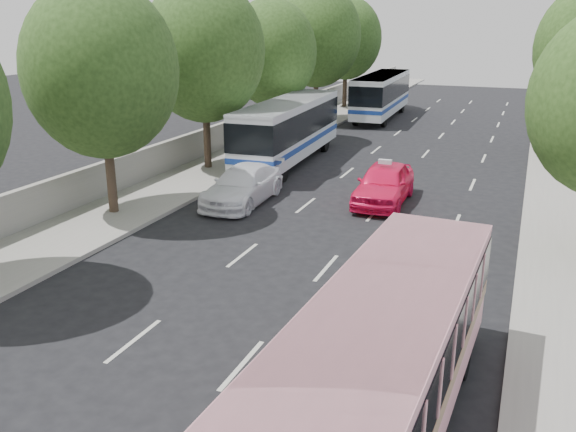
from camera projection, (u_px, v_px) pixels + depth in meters
The scene contains 15 objects.
ground at pixel (241, 318), 15.81m from camera, with size 120.00×120.00×0.00m, color black.
sidewalk_left at pixel (260, 147), 36.44m from camera, with size 4.00×90.00×0.15m, color #9E998E.
sidewalk_right at pixel (570, 172), 30.43m from camera, with size 4.00×90.00×0.12m, color #9E998E.
low_wall at pixel (233, 131), 36.82m from camera, with size 0.30×90.00×1.50m, color #9E998E.
tree_left_b at pixel (101, 64), 22.23m from camera, with size 5.70×5.70×8.88m.
tree_left_c at pixel (204, 46), 29.26m from camera, with size 6.00×6.00×9.35m.
tree_left_d at pixel (272, 49), 36.44m from camera, with size 5.52×5.52×8.60m.
tree_left_e at pixel (318, 32), 43.21m from camera, with size 6.30×6.30×9.82m.
tree_left_f at pixel (347, 36), 50.47m from camera, with size 5.88×5.88×9.16m.
pink_bus at pixel (385, 353), 10.70m from camera, with size 2.77×9.29×2.93m.
pink_taxi at pixel (384, 184), 25.40m from camera, with size 1.99×4.94×1.68m, color #FF1654.
white_pickup at pixel (243, 185), 25.48m from camera, with size 2.11×5.19×1.51m, color white.
tour_coach_front at pixel (289, 126), 32.12m from camera, with size 2.92×11.14×3.30m.
tour_coach_rear at pixel (381, 92), 46.56m from camera, with size 2.77×11.16×3.32m.
taxi_roof_sign at pixel (385, 162), 25.11m from camera, with size 0.55×0.18×0.18m, color silver.
Camera 1 is at (6.42, -12.73, 7.44)m, focal length 38.00 mm.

